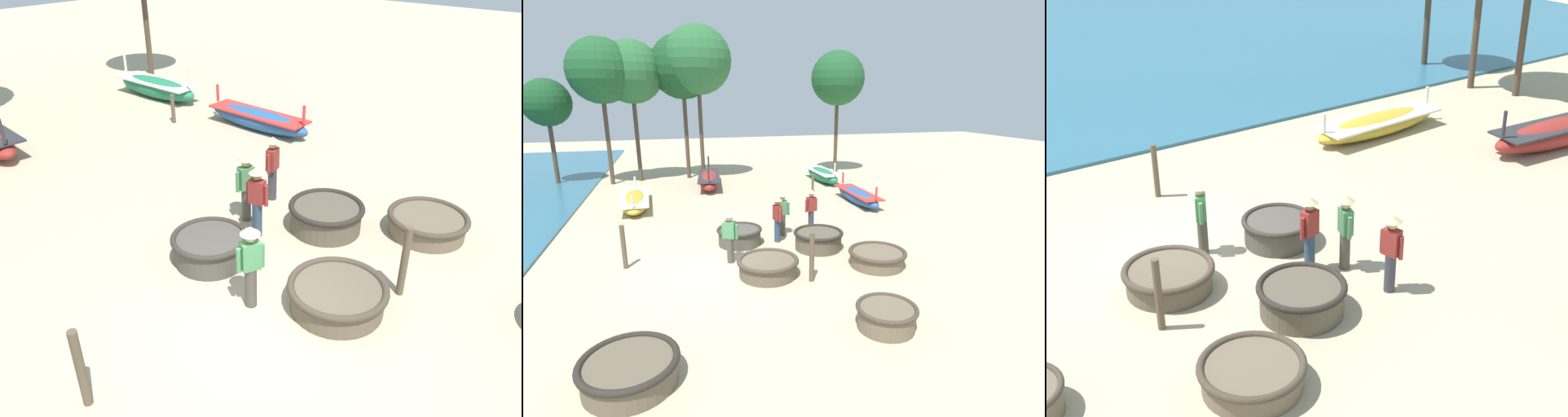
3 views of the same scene
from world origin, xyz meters
TOP-DOWN VIEW (x-y plane):
  - ground_plane at (0.00, 0.00)m, footprint 80.00×80.00m
  - coracle_weathered at (4.59, -0.93)m, footprint 1.79×1.79m
  - coracle_center at (1.15, -0.74)m, footprint 1.82×1.82m
  - coracle_front_left at (0.77, 2.06)m, footprint 1.60×1.60m
  - coracle_upturned at (3.32, 0.92)m, footprint 1.71×1.71m
  - long_boat_blue_hull at (7.31, 6.25)m, footprint 0.98×4.04m
  - long_boat_green_hull at (7.50, 11.66)m, footprint 1.20×4.07m
  - fisherman_crouching at (0.23, 0.50)m, footprint 0.48×0.36m
  - fisherman_by_coracle at (2.13, 1.95)m, footprint 0.36×0.52m
  - fisherman_standing_left at (3.69, 2.76)m, footprint 0.52×0.36m
  - fisherman_hauling at (2.49, 2.58)m, footprint 0.51×0.36m
  - mooring_post_inland at (2.26, -1.44)m, footprint 0.14×0.14m
  - mooring_post_shoreline at (-2.94, 0.90)m, footprint 0.14×0.14m
  - mooring_post_mid_beach at (5.90, 8.92)m, footprint 0.14×0.14m

SIDE VIEW (x-z plane):
  - ground_plane at x=0.00m, z-range 0.00..0.00m
  - coracle_weathered at x=4.59m, z-range 0.02..0.53m
  - coracle_center at x=1.15m, z-range 0.03..0.56m
  - coracle_front_left at x=0.77m, z-range 0.03..0.63m
  - coracle_upturned at x=3.32m, z-range 0.03..0.66m
  - long_boat_blue_hull at x=7.31m, z-range -0.25..0.94m
  - long_boat_green_hull at x=7.50m, z-range -0.30..1.11m
  - mooring_post_mid_beach at x=5.90m, z-range 0.00..0.99m
  - mooring_post_shoreline at x=-2.94m, z-range 0.00..1.38m
  - mooring_post_inland at x=2.26m, z-range 0.00..1.45m
  - fisherman_crouching at x=0.23m, z-range 0.12..1.79m
  - fisherman_by_coracle at x=2.13m, z-range 0.12..1.79m
  - fisherman_standing_left at x=3.69m, z-range 0.12..1.79m
  - fisherman_hauling at x=2.49m, z-range 0.12..1.79m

